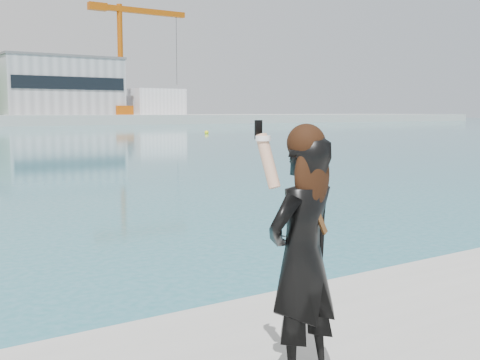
# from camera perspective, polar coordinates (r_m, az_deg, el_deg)

# --- Properties ---
(warehouse_grey_right) EXTENTS (25.50, 15.35, 12.50)m
(warehouse_grey_right) POSITION_cam_1_polar(r_m,az_deg,el_deg) (138.26, -16.83, 8.53)
(warehouse_grey_right) COLOR gray
(warehouse_grey_right) RESTS_ON far_quay
(ancillary_shed) EXTENTS (12.00, 10.00, 6.00)m
(ancillary_shed) POSITION_cam_1_polar(r_m,az_deg,el_deg) (144.65, -8.15, 7.34)
(ancillary_shed) COLOR silver
(ancillary_shed) RESTS_ON far_quay
(dock_crane) EXTENTS (23.00, 4.00, 24.00)m
(dock_crane) POSITION_cam_1_polar(r_m,az_deg,el_deg) (137.83, -10.80, 11.54)
(dock_crane) COLOR #C7550B
(dock_crane) RESTS_ON far_quay
(buoy_near) EXTENTS (0.50, 0.50, 0.50)m
(buoy_near) POSITION_cam_1_polar(r_m,az_deg,el_deg) (71.53, -3.18, 4.39)
(buoy_near) COLOR #FFF10D
(buoy_near) RESTS_ON ground
(woman) EXTENTS (0.64, 0.48, 1.68)m
(woman) POSITION_cam_1_polar(r_m,az_deg,el_deg) (3.86, 5.96, -6.72)
(woman) COLOR black
(woman) RESTS_ON near_quay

